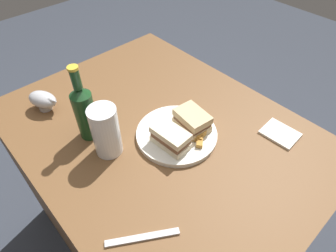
{
  "coord_description": "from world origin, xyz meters",
  "views": [
    {
      "loc": [
        -0.5,
        0.42,
        1.43
      ],
      "look_at": [
        -0.03,
        -0.01,
        0.78
      ],
      "focal_mm": 30.69,
      "sensor_mm": 36.0,
      "label": 1
    }
  ],
  "objects_px": {
    "plate": "(177,134)",
    "gravy_boat": "(43,100)",
    "sandwich_half_left": "(171,138)",
    "napkin": "(280,133)",
    "cider_bottle": "(85,111)",
    "fork": "(143,237)",
    "pint_glass": "(106,134)",
    "sandwich_half_right": "(192,120)"
  },
  "relations": [
    {
      "from": "plate",
      "to": "gravy_boat",
      "type": "relative_size",
      "value": 2.04
    },
    {
      "from": "sandwich_half_left",
      "to": "gravy_boat",
      "type": "xyz_separation_m",
      "value": [
        0.43,
        0.2,
        -0.0
      ]
    },
    {
      "from": "sandwich_half_left",
      "to": "napkin",
      "type": "xyz_separation_m",
      "value": [
        -0.2,
        -0.3,
        -0.04
      ]
    },
    {
      "from": "cider_bottle",
      "to": "fork",
      "type": "bearing_deg",
      "value": 166.38
    },
    {
      "from": "cider_bottle",
      "to": "pint_glass",
      "type": "bearing_deg",
      "value": -175.86
    },
    {
      "from": "pint_glass",
      "to": "fork",
      "type": "relative_size",
      "value": 0.92
    },
    {
      "from": "napkin",
      "to": "fork",
      "type": "relative_size",
      "value": 0.61
    },
    {
      "from": "cider_bottle",
      "to": "plate",
      "type": "bearing_deg",
      "value": -134.2
    },
    {
      "from": "sandwich_half_right",
      "to": "napkin",
      "type": "bearing_deg",
      "value": -135.78
    },
    {
      "from": "sandwich_half_right",
      "to": "napkin",
      "type": "xyz_separation_m",
      "value": [
        -0.21,
        -0.2,
        -0.04
      ]
    },
    {
      "from": "cider_bottle",
      "to": "napkin",
      "type": "bearing_deg",
      "value": -132.66
    },
    {
      "from": "plate",
      "to": "gravy_boat",
      "type": "height_order",
      "value": "gravy_boat"
    },
    {
      "from": "gravy_boat",
      "to": "fork",
      "type": "height_order",
      "value": "gravy_boat"
    },
    {
      "from": "plate",
      "to": "pint_glass",
      "type": "height_order",
      "value": "pint_glass"
    },
    {
      "from": "sandwich_half_right",
      "to": "fork",
      "type": "relative_size",
      "value": 0.65
    },
    {
      "from": "plate",
      "to": "sandwich_half_right",
      "type": "distance_m",
      "value": 0.07
    },
    {
      "from": "pint_glass",
      "to": "napkin",
      "type": "height_order",
      "value": "pint_glass"
    },
    {
      "from": "sandwich_half_right",
      "to": "napkin",
      "type": "relative_size",
      "value": 1.06
    },
    {
      "from": "pint_glass",
      "to": "plate",
      "type": "bearing_deg",
      "value": -116.7
    },
    {
      "from": "pint_glass",
      "to": "gravy_boat",
      "type": "height_order",
      "value": "pint_glass"
    },
    {
      "from": "plate",
      "to": "fork",
      "type": "xyz_separation_m",
      "value": [
        -0.19,
        0.29,
        -0.0
      ]
    },
    {
      "from": "sandwich_half_left",
      "to": "fork",
      "type": "xyz_separation_m",
      "value": [
        -0.16,
        0.24,
        -0.04
      ]
    },
    {
      "from": "plate",
      "to": "fork",
      "type": "bearing_deg",
      "value": 122.75
    },
    {
      "from": "sandwich_half_right",
      "to": "fork",
      "type": "distance_m",
      "value": 0.39
    },
    {
      "from": "cider_bottle",
      "to": "fork",
      "type": "xyz_separation_m",
      "value": [
        -0.38,
        0.09,
        -0.1
      ]
    },
    {
      "from": "napkin",
      "to": "fork",
      "type": "distance_m",
      "value": 0.55
    },
    {
      "from": "plate",
      "to": "sandwich_half_left",
      "type": "relative_size",
      "value": 2.15
    },
    {
      "from": "sandwich_half_left",
      "to": "cider_bottle",
      "type": "relative_size",
      "value": 0.47
    },
    {
      "from": "sandwich_half_left",
      "to": "fork",
      "type": "bearing_deg",
      "value": 124.02
    },
    {
      "from": "cider_bottle",
      "to": "fork",
      "type": "distance_m",
      "value": 0.41
    },
    {
      "from": "cider_bottle",
      "to": "sandwich_half_left",
      "type": "bearing_deg",
      "value": -145.3
    },
    {
      "from": "pint_glass",
      "to": "gravy_boat",
      "type": "distance_m",
      "value": 0.32
    },
    {
      "from": "plate",
      "to": "cider_bottle",
      "type": "distance_m",
      "value": 0.29
    },
    {
      "from": "sandwich_half_left",
      "to": "pint_glass",
      "type": "distance_m",
      "value": 0.19
    },
    {
      "from": "plate",
      "to": "pint_glass",
      "type": "relative_size",
      "value": 1.57
    },
    {
      "from": "sandwich_half_left",
      "to": "sandwich_half_right",
      "type": "xyz_separation_m",
      "value": [
        0.01,
        -0.1,
        0.0
      ]
    },
    {
      "from": "plate",
      "to": "pint_glass",
      "type": "bearing_deg",
      "value": 63.3
    },
    {
      "from": "fork",
      "to": "pint_glass",
      "type": "bearing_deg",
      "value": 102.64
    },
    {
      "from": "plate",
      "to": "gravy_boat",
      "type": "distance_m",
      "value": 0.48
    },
    {
      "from": "plate",
      "to": "cider_bottle",
      "type": "xyz_separation_m",
      "value": [
        0.19,
        0.2,
        0.09
      ]
    },
    {
      "from": "cider_bottle",
      "to": "napkin",
      "type": "xyz_separation_m",
      "value": [
        -0.42,
        -0.45,
        -0.1
      ]
    },
    {
      "from": "sandwich_half_left",
      "to": "napkin",
      "type": "bearing_deg",
      "value": -123.4
    }
  ]
}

